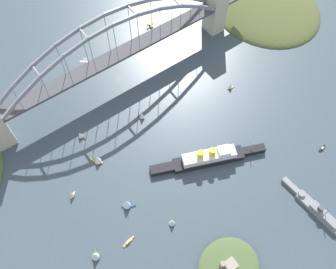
# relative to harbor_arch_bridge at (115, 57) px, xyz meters

# --- Properties ---
(ground_plane) EXTENTS (1400.00, 1400.00, 0.00)m
(ground_plane) POSITION_rel_harbor_arch_bridge_xyz_m (0.00, 0.00, -30.90)
(ground_plane) COLOR #3D4C56
(harbor_arch_bridge) EXTENTS (292.30, 17.95, 74.81)m
(harbor_arch_bridge) POSITION_rel_harbor_arch_bridge_xyz_m (0.00, 0.00, 0.00)
(harbor_arch_bridge) COLOR #BCB29E
(harbor_arch_bridge) RESTS_ON ground
(headland_west_shore) EXTENTS (111.27, 126.30, 18.86)m
(headland_west_shore) POSITION_rel_harbor_arch_bridge_xyz_m (-180.73, 6.08, -30.90)
(headland_west_shore) COLOR #4C562D
(headland_west_shore) RESTS_ON ground
(ocean_liner) EXTENTS (93.15, 44.28, 18.63)m
(ocean_liner) POSITION_rel_harbor_arch_bridge_xyz_m (-14.89, 116.57, -25.33)
(ocean_liner) COLOR black
(ocean_liner) RESTS_ON ground
(naval_cruiser) EXTENTS (11.11, 80.13, 16.80)m
(naval_cruiser) POSITION_rel_harbor_arch_bridge_xyz_m (-56.68, 204.31, -28.01)
(naval_cruiser) COLOR gray
(naval_cruiser) RESTS_ON ground
(fort_island_mid_harbor) EXTENTS (45.49, 41.18, 16.34)m
(fort_island_mid_harbor) POSITION_rel_harbor_arch_bridge_xyz_m (26.57, 192.22, -26.88)
(fort_island_mid_harbor) COLOR #4C6038
(fort_island_mid_harbor) RESTS_ON ground
(seaplane_taxiing_near_bridge) EXTENTS (7.48, 9.68, 4.95)m
(seaplane_taxiing_near_bridge) POSITION_rel_harbor_arch_bridge_xyz_m (-63.00, -39.68, -28.83)
(seaplane_taxiing_near_bridge) COLOR #B7B7B2
(seaplane_taxiing_near_bridge) RESTS_ON ground
(seaplane_second_in_formation) EXTENTS (8.15, 8.02, 5.06)m
(seaplane_second_in_formation) POSITION_rel_harbor_arch_bridge_xyz_m (16.67, -35.31, -28.78)
(seaplane_second_in_formation) COLOR #B7B7B2
(seaplane_second_in_formation) RESTS_ON ground
(small_boat_0) EXTENTS (8.58, 9.84, 10.11)m
(small_boat_0) POSITION_rel_harbor_arch_bridge_xyz_m (59.94, 64.38, -26.17)
(small_boat_0) COLOR gold
(small_boat_0) RESTS_ON ground
(small_boat_1) EXTENTS (10.27, 8.18, 12.52)m
(small_boat_1) POSITION_rel_harbor_arch_bridge_xyz_m (60.80, 110.79, -25.06)
(small_boat_1) COLOR #234C8C
(small_boat_1) RESTS_ON ground
(small_boat_2) EXTENTS (6.66, 4.46, 7.01)m
(small_boat_2) POSITION_rel_harbor_arch_bridge_xyz_m (-78.61, 69.75, -27.59)
(small_boat_2) COLOR gold
(small_boat_2) RESTS_ON ground
(small_boat_3) EXTENTS (7.14, 7.30, 8.42)m
(small_boat_3) POSITION_rel_harbor_arch_bridge_xyz_m (40.48, 142.40, -26.99)
(small_boat_3) COLOR #2D6B3D
(small_boat_3) RESTS_ON ground
(small_boat_4) EXTENTS (10.87, 3.34, 2.30)m
(small_boat_4) POSITION_rel_harbor_arch_bridge_xyz_m (74.93, 134.83, -30.09)
(small_boat_4) COLOR gold
(small_boat_4) RESTS_ON ground
(small_boat_5) EXTENTS (7.62, 9.91, 10.77)m
(small_boat_5) POSITION_rel_harbor_arch_bridge_xyz_m (99.99, 130.24, -25.88)
(small_boat_5) COLOR #2D6B3D
(small_boat_5) RESTS_ON ground
(small_boat_7) EXTENTS (5.05, 7.57, 8.98)m
(small_boat_7) POSITION_rel_harbor_arch_bridge_xyz_m (6.29, 49.34, -26.69)
(small_boat_7) COLOR brown
(small_boat_7) RESTS_ON ground
(small_boat_8) EXTENTS (6.62, 5.29, 8.36)m
(small_boat_8) POSITION_rel_harbor_arch_bridge_xyz_m (91.82, 78.64, -26.97)
(small_boat_8) COLOR silver
(small_boat_8) RESTS_ON ground
(small_boat_9) EXTENTS (5.49, 7.49, 8.11)m
(small_boat_9) POSITION_rel_harbor_arch_bridge_xyz_m (60.10, 35.09, -27.11)
(small_boat_9) COLOR black
(small_boat_9) RESTS_ON ground
(small_boat_10) EXTENTS (8.19, 2.91, 2.24)m
(small_boat_10) POSITION_rel_harbor_arch_bridge_xyz_m (-101.16, 163.87, -30.07)
(small_boat_10) COLOR black
(small_boat_10) RESTS_ON ground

